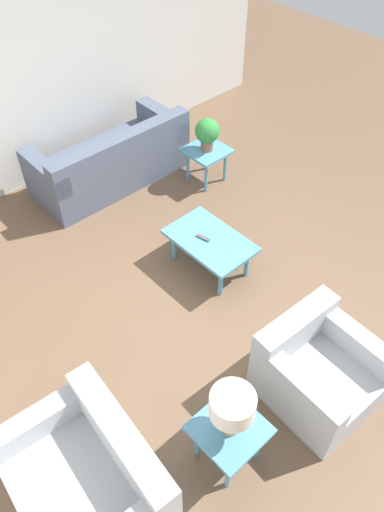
{
  "coord_description": "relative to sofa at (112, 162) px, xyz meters",
  "views": [
    {
      "loc": [
        -2.36,
        2.52,
        4.06
      ],
      "look_at": [
        0.15,
        0.2,
        0.55
      ],
      "focal_mm": 35.0,
      "sensor_mm": 36.0,
      "label": 1
    }
  ],
  "objects": [
    {
      "name": "ground_plane",
      "position": [
        -2.29,
        0.36,
        -0.3
      ],
      "size": [
        14.0,
        14.0,
        0.0
      ],
      "primitive_type": "plane",
      "color": "brown"
    },
    {
      "name": "wall_right",
      "position": [
        0.77,
        0.36,
        1.05
      ],
      "size": [
        0.12,
        7.2,
        2.7
      ],
      "color": "silver",
      "rests_on": "ground_plane"
    },
    {
      "name": "sofa",
      "position": [
        0.0,
        0.0,
        0.0
      ],
      "size": [
        0.93,
        2.02,
        0.81
      ],
      "rotation": [
        0.0,
        0.0,
        1.55
      ],
      "color": "#4C566B",
      "rests_on": "ground_plane"
    },
    {
      "name": "armchair",
      "position": [
        -3.7,
        0.54,
        -0.0
      ],
      "size": [
        0.96,
        0.92,
        0.75
      ],
      "rotation": [
        0.0,
        0.0,
        -1.63
      ],
      "color": "#A8ADB2",
      "rests_on": "ground_plane"
    },
    {
      "name": "loveseat",
      "position": [
        -3.13,
        2.5,
        -0.01
      ],
      "size": [
        1.29,
        1.01,
        0.75
      ],
      "rotation": [
        0.0,
        0.0,
        3.05
      ],
      "color": "#A8ADB2",
      "rests_on": "ground_plane"
    },
    {
      "name": "coffee_table",
      "position": [
        -1.98,
        0.16,
        0.06
      ],
      "size": [
        0.93,
        0.59,
        0.41
      ],
      "color": "teal",
      "rests_on": "ground_plane"
    },
    {
      "name": "side_table_plant",
      "position": [
        -0.81,
        -0.92,
        0.1
      ],
      "size": [
        0.51,
        0.51,
        0.47
      ],
      "color": "teal",
      "rests_on": "ground_plane"
    },
    {
      "name": "side_table_lamp",
      "position": [
        -3.6,
        1.53,
        0.1
      ],
      "size": [
        0.51,
        0.51,
        0.47
      ],
      "color": "teal",
      "rests_on": "ground_plane"
    },
    {
      "name": "potted_plant",
      "position": [
        -0.81,
        -0.92,
        0.41
      ],
      "size": [
        0.31,
        0.31,
        0.42
      ],
      "color": "brown",
      "rests_on": "side_table_plant"
    },
    {
      "name": "table_lamp",
      "position": [
        -3.6,
        1.53,
        0.49
      ],
      "size": [
        0.33,
        0.33,
        0.46
      ],
      "color": "#997F4C",
      "rests_on": "side_table_lamp"
    },
    {
      "name": "remote_control",
      "position": [
        -1.92,
        0.21,
        0.12
      ],
      "size": [
        0.16,
        0.08,
        0.02
      ],
      "color": "#4C4C51",
      "rests_on": "coffee_table"
    }
  ]
}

